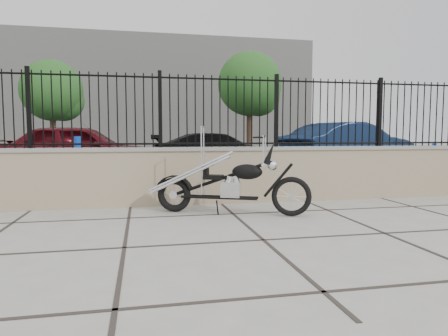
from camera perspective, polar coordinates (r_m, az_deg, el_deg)
name	(u,v)px	position (r m, az deg, el deg)	size (l,w,h in m)	color
ground_plane	(263,240)	(4.52, 5.65, -10.22)	(90.00, 90.00, 0.00)	#99968E
parking_lot	(174,163)	(16.76, -7.18, 0.73)	(30.00, 30.00, 0.00)	black
retaining_wall	(220,175)	(6.83, -0.57, -1.01)	(14.00, 0.36, 0.96)	gray
iron_fence	(220,111)	(6.80, -0.58, 8.08)	(14.00, 0.08, 1.20)	black
background_building	(158,97)	(30.82, -9.34, 9.98)	(22.00, 6.00, 8.00)	beige
chopper_motorcycle	(228,170)	(5.84, 0.60, -0.24)	(2.19, 0.39, 1.31)	black
car_red	(81,151)	(11.25, -19.78, 2.28)	(1.73, 4.31, 1.47)	#4E0B12
car_black	(220,153)	(12.44, -0.60, 2.21)	(1.72, 4.22, 1.22)	black
car_blue	(349,147)	(13.75, 17.42, 2.94)	(1.65, 4.74, 1.56)	#10203D
bollard_a	(78,164)	(8.67, -20.11, 0.52)	(0.14, 0.14, 1.14)	#0C5AB7
bollard_b	(344,167)	(9.60, 16.76, 0.19)	(0.10, 0.10, 0.87)	blue
bollard_c	(434,161)	(12.12, 27.76, 0.91)	(0.11, 0.11, 0.94)	#0E19DA
tree_left	(52,88)	(20.69, -23.40, 10.47)	(2.85, 2.85, 4.80)	#382619
tree_right	(250,81)	(21.65, 3.70, 12.29)	(3.39, 3.39, 5.72)	#382619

